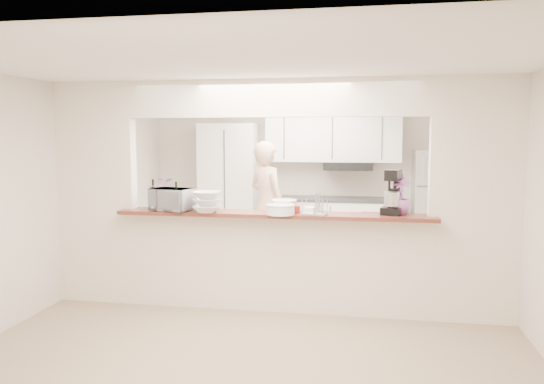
% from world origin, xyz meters
% --- Properties ---
extents(floor, '(6.00, 6.00, 0.00)m').
position_xyz_m(floor, '(0.00, 0.00, 0.00)').
color(floor, tan).
rests_on(floor, ground).
extents(tile_overlay, '(5.00, 2.90, 0.01)m').
position_xyz_m(tile_overlay, '(0.00, 1.55, 0.01)').
color(tile_overlay, beige).
rests_on(tile_overlay, floor).
extents(partition, '(5.00, 0.15, 2.50)m').
position_xyz_m(partition, '(0.00, 0.00, 1.48)').
color(partition, white).
rests_on(partition, floor).
extents(bar_counter, '(3.40, 0.38, 1.09)m').
position_xyz_m(bar_counter, '(0.00, -0.00, 0.58)').
color(bar_counter, white).
rests_on(bar_counter, floor).
extents(kitchen_cabinets, '(3.15, 0.62, 2.25)m').
position_xyz_m(kitchen_cabinets, '(-0.19, 2.72, 0.97)').
color(kitchen_cabinets, white).
rests_on(kitchen_cabinets, floor).
extents(refrigerator, '(0.75, 0.70, 1.70)m').
position_xyz_m(refrigerator, '(2.05, 2.65, 0.85)').
color(refrigerator, '#B0B0B5').
rests_on(refrigerator, floor).
extents(flower_left, '(0.39, 0.36, 0.35)m').
position_xyz_m(flower_left, '(-1.30, 0.05, 1.27)').
color(flower_left, '#DD75C4').
rests_on(flower_left, bar_counter).
extents(wine_bottle_a, '(0.06, 0.06, 0.32)m').
position_xyz_m(wine_bottle_a, '(-1.05, -0.15, 1.22)').
color(wine_bottle_a, black).
rests_on(wine_bottle_a, bar_counter).
extents(wine_bottle_b, '(0.07, 0.07, 0.33)m').
position_xyz_m(wine_bottle_b, '(-1.40, 0.06, 1.22)').
color(wine_bottle_b, black).
rests_on(wine_bottle_b, bar_counter).
extents(toaster_oven, '(0.49, 0.38, 0.24)m').
position_xyz_m(toaster_oven, '(-1.12, -0.10, 1.21)').
color(toaster_oven, '#B1B1B6').
rests_on(toaster_oven, bar_counter).
extents(serving_bowls, '(0.32, 0.32, 0.22)m').
position_xyz_m(serving_bowls, '(-0.70, -0.17, 1.20)').
color(serving_bowls, silver).
rests_on(serving_bowls, bar_counter).
extents(plate_stack_a, '(0.28, 0.28, 0.13)m').
position_xyz_m(plate_stack_a, '(0.10, 0.03, 1.15)').
color(plate_stack_a, white).
rests_on(plate_stack_a, bar_counter).
extents(plate_stack_b, '(0.30, 0.30, 0.11)m').
position_xyz_m(plate_stack_b, '(0.10, -0.19, 1.14)').
color(plate_stack_b, white).
rests_on(plate_stack_b, bar_counter).
extents(red_bowl, '(0.17, 0.17, 0.08)m').
position_xyz_m(red_bowl, '(0.20, -0.03, 1.13)').
color(red_bowl, maroon).
rests_on(red_bowl, bar_counter).
extents(tan_bowl, '(0.15, 0.15, 0.07)m').
position_xyz_m(tan_bowl, '(0.05, 0.03, 1.13)').
color(tan_bowl, '#C1AE88').
rests_on(tan_bowl, bar_counter).
extents(utensil_caddy, '(0.28, 0.21, 0.23)m').
position_xyz_m(utensil_caddy, '(0.45, -0.15, 1.19)').
color(utensil_caddy, silver).
rests_on(utensil_caddy, bar_counter).
extents(stand_mixer, '(0.27, 0.35, 0.47)m').
position_xyz_m(stand_mixer, '(1.25, 0.07, 1.30)').
color(stand_mixer, black).
rests_on(stand_mixer, bar_counter).
extents(flower_right, '(0.24, 0.24, 0.39)m').
position_xyz_m(flower_right, '(1.32, 0.05, 1.29)').
color(flower_right, '#B863B7').
rests_on(flower_right, bar_counter).
extents(person, '(0.79, 0.76, 1.82)m').
position_xyz_m(person, '(-0.43, 1.89, 0.91)').
color(person, '#E0AC91').
rests_on(person, floor).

